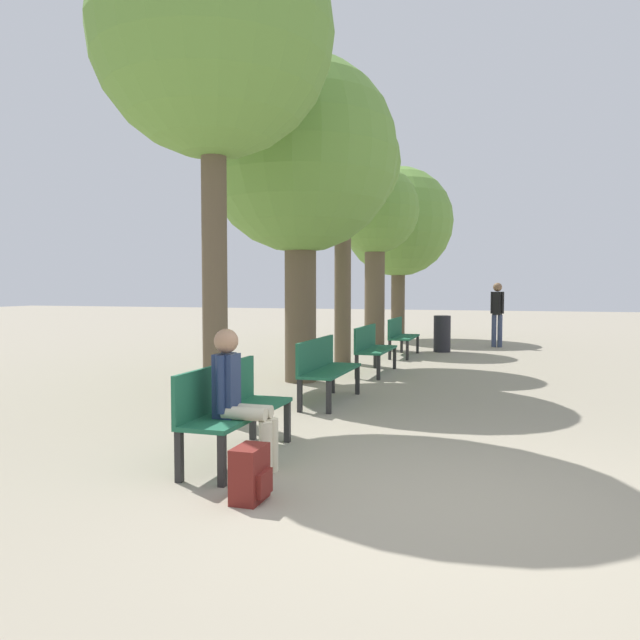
{
  "coord_description": "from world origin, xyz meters",
  "views": [
    {
      "loc": [
        0.56,
        -4.69,
        1.65
      ],
      "look_at": [
        -2.52,
        5.15,
        1.1
      ],
      "focal_mm": 35.0,
      "sensor_mm": 36.0,
      "label": 1
    }
  ],
  "objects_px": {
    "bench_row_3": "(400,334)",
    "tree_row_0": "(213,38)",
    "tree_row_2": "(343,166)",
    "tree_row_3": "(375,214)",
    "bench_row_0": "(230,404)",
    "tree_row_4": "(398,223)",
    "tree_row_1": "(300,158)",
    "pedestrian_near": "(497,310)",
    "trash_bin": "(442,334)",
    "person_seated": "(238,395)",
    "bench_row_2": "(372,346)",
    "backpack": "(250,474)",
    "bench_row_1": "(324,365)"
  },
  "relations": [
    {
      "from": "tree_row_1",
      "to": "tree_row_2",
      "type": "relative_size",
      "value": 1.01
    },
    {
      "from": "bench_row_2",
      "to": "tree_row_3",
      "type": "height_order",
      "value": "tree_row_3"
    },
    {
      "from": "bench_row_3",
      "to": "tree_row_1",
      "type": "height_order",
      "value": "tree_row_1"
    },
    {
      "from": "tree_row_0",
      "to": "trash_bin",
      "type": "distance_m",
      "value": 10.08
    },
    {
      "from": "bench_row_0",
      "to": "trash_bin",
      "type": "bearing_deg",
      "value": 85.48
    },
    {
      "from": "bench_row_2",
      "to": "tree_row_2",
      "type": "bearing_deg",
      "value": 124.05
    },
    {
      "from": "bench_row_0",
      "to": "tree_row_4",
      "type": "height_order",
      "value": "tree_row_4"
    },
    {
      "from": "bench_row_0",
      "to": "trash_bin",
      "type": "relative_size",
      "value": 1.78
    },
    {
      "from": "bench_row_3",
      "to": "trash_bin",
      "type": "height_order",
      "value": "trash_bin"
    },
    {
      "from": "bench_row_0",
      "to": "tree_row_1",
      "type": "relative_size",
      "value": 0.29
    },
    {
      "from": "bench_row_3",
      "to": "tree_row_3",
      "type": "bearing_deg",
      "value": 122.0
    },
    {
      "from": "bench_row_1",
      "to": "bench_row_2",
      "type": "height_order",
      "value": "same"
    },
    {
      "from": "bench_row_0",
      "to": "bench_row_1",
      "type": "relative_size",
      "value": 1.0
    },
    {
      "from": "bench_row_2",
      "to": "backpack",
      "type": "height_order",
      "value": "bench_row_2"
    },
    {
      "from": "bench_row_2",
      "to": "bench_row_1",
      "type": "bearing_deg",
      "value": -90.0
    },
    {
      "from": "tree_row_2",
      "to": "person_seated",
      "type": "relative_size",
      "value": 4.35
    },
    {
      "from": "tree_row_1",
      "to": "tree_row_3",
      "type": "xyz_separation_m",
      "value": [
        -0.0,
        6.0,
        -0.3
      ]
    },
    {
      "from": "bench_row_3",
      "to": "bench_row_2",
      "type": "bearing_deg",
      "value": -90.0
    },
    {
      "from": "tree_row_1",
      "to": "pedestrian_near",
      "type": "relative_size",
      "value": 3.17
    },
    {
      "from": "pedestrian_near",
      "to": "bench_row_0",
      "type": "bearing_deg",
      "value": -99.82
    },
    {
      "from": "tree_row_3",
      "to": "bench_row_3",
      "type": "bearing_deg",
      "value": -58.0
    },
    {
      "from": "trash_bin",
      "to": "pedestrian_near",
      "type": "bearing_deg",
      "value": 53.0
    },
    {
      "from": "bench_row_3",
      "to": "pedestrian_near",
      "type": "bearing_deg",
      "value": 54.79
    },
    {
      "from": "tree_row_1",
      "to": "tree_row_4",
      "type": "height_order",
      "value": "tree_row_1"
    },
    {
      "from": "tree_row_0",
      "to": "bench_row_2",
      "type": "bearing_deg",
      "value": 78.02
    },
    {
      "from": "tree_row_2",
      "to": "tree_row_3",
      "type": "distance_m",
      "value": 3.29
    },
    {
      "from": "tree_row_3",
      "to": "tree_row_0",
      "type": "bearing_deg",
      "value": -90.0
    },
    {
      "from": "tree_row_1",
      "to": "tree_row_3",
      "type": "distance_m",
      "value": 6.0
    },
    {
      "from": "bench_row_3",
      "to": "tree_row_1",
      "type": "bearing_deg",
      "value": -102.35
    },
    {
      "from": "bench_row_3",
      "to": "tree_row_1",
      "type": "relative_size",
      "value": 0.29
    },
    {
      "from": "trash_bin",
      "to": "person_seated",
      "type": "bearing_deg",
      "value": -93.15
    },
    {
      "from": "bench_row_3",
      "to": "person_seated",
      "type": "xyz_separation_m",
      "value": [
        0.24,
        -9.61,
        0.15
      ]
    },
    {
      "from": "tree_row_3",
      "to": "backpack",
      "type": "height_order",
      "value": "tree_row_3"
    },
    {
      "from": "bench_row_3",
      "to": "tree_row_0",
      "type": "distance_m",
      "value": 8.78
    },
    {
      "from": "bench_row_1",
      "to": "bench_row_2",
      "type": "xyz_separation_m",
      "value": [
        0.0,
        3.1,
        0.0
      ]
    },
    {
      "from": "pedestrian_near",
      "to": "trash_bin",
      "type": "xyz_separation_m",
      "value": [
        -1.29,
        -1.72,
        -0.55
      ]
    },
    {
      "from": "bench_row_2",
      "to": "person_seated",
      "type": "height_order",
      "value": "person_seated"
    },
    {
      "from": "bench_row_0",
      "to": "backpack",
      "type": "height_order",
      "value": "bench_row_0"
    },
    {
      "from": "bench_row_3",
      "to": "person_seated",
      "type": "relative_size",
      "value": 1.28
    },
    {
      "from": "bench_row_3",
      "to": "trash_bin",
      "type": "relative_size",
      "value": 1.78
    },
    {
      "from": "backpack",
      "to": "pedestrian_near",
      "type": "distance_m",
      "value": 13.44
    },
    {
      "from": "tree_row_2",
      "to": "tree_row_4",
      "type": "height_order",
      "value": "tree_row_2"
    },
    {
      "from": "bench_row_0",
      "to": "bench_row_3",
      "type": "xyz_separation_m",
      "value": [
        0.0,
        9.29,
        0.0
      ]
    },
    {
      "from": "bench_row_1",
      "to": "tree_row_4",
      "type": "xyz_separation_m",
      "value": [
        -0.97,
        11.22,
        3.15
      ]
    },
    {
      "from": "bench_row_0",
      "to": "tree_row_3",
      "type": "bearing_deg",
      "value": 95.12
    },
    {
      "from": "bench_row_1",
      "to": "backpack",
      "type": "bearing_deg",
      "value": -80.9
    },
    {
      "from": "tree_row_0",
      "to": "person_seated",
      "type": "relative_size",
      "value": 4.85
    },
    {
      "from": "bench_row_0",
      "to": "tree_row_3",
      "type": "xyz_separation_m",
      "value": [
        -0.97,
        10.85,
        3.03
      ]
    },
    {
      "from": "tree_row_4",
      "to": "backpack",
      "type": "relative_size",
      "value": 12.72
    },
    {
      "from": "tree_row_1",
      "to": "trash_bin",
      "type": "relative_size",
      "value": 6.08
    }
  ]
}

